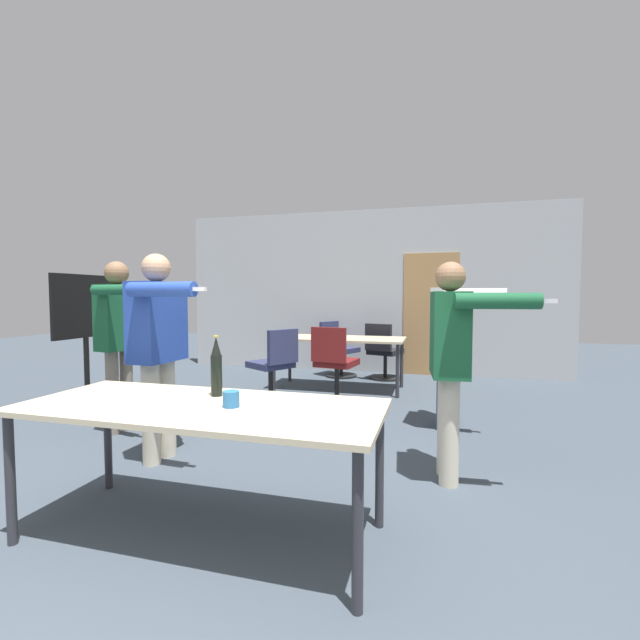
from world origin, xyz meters
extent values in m
plane|color=#3D4751|center=(0.00, 0.00, 0.00)|extent=(24.00, 24.00, 0.00)
cube|color=#B2B5B7|center=(0.00, 5.95, 1.41)|extent=(6.64, 0.10, 2.82)
cube|color=#AD7F4C|center=(1.10, 5.89, 1.02)|extent=(0.90, 0.02, 2.05)
cube|color=#C6B793|center=(-0.04, 0.56, 0.72)|extent=(2.00, 0.82, 0.03)
cylinder|color=#2D2D33|center=(-0.98, 0.21, 0.35)|extent=(0.05, 0.05, 0.71)
cylinder|color=#2D2D33|center=(0.90, 0.21, 0.35)|extent=(0.05, 0.05, 0.71)
cylinder|color=#2D2D33|center=(-0.98, 0.91, 0.35)|extent=(0.05, 0.05, 0.71)
cylinder|color=#2D2D33|center=(0.90, 0.91, 0.35)|extent=(0.05, 0.05, 0.71)
cube|color=#C6B793|center=(-0.15, 4.43, 0.72)|extent=(1.85, 0.79, 0.03)
cylinder|color=#2D2D33|center=(-1.01, 4.10, 0.35)|extent=(0.05, 0.05, 0.71)
cylinder|color=#2D2D33|center=(0.72, 4.10, 0.35)|extent=(0.05, 0.05, 0.71)
cylinder|color=#2D2D33|center=(-1.01, 4.77, 0.35)|extent=(0.05, 0.05, 0.71)
cylinder|color=#2D2D33|center=(0.72, 4.77, 0.35)|extent=(0.05, 0.05, 0.71)
cube|color=black|center=(-2.77, 2.59, 0.01)|extent=(0.44, 0.56, 0.03)
cylinder|color=black|center=(-2.77, 2.59, 0.44)|extent=(0.06, 0.06, 0.82)
cube|color=black|center=(-2.77, 2.59, 1.22)|extent=(0.04, 0.91, 0.73)
cube|color=black|center=(-2.79, 2.59, 1.22)|extent=(0.01, 0.84, 0.65)
cylinder|color=beige|center=(1.29, 1.77, 0.38)|extent=(0.13, 0.13, 0.76)
cylinder|color=beige|center=(1.30, 1.59, 0.38)|extent=(0.13, 0.13, 0.76)
cube|color=#195633|center=(1.29, 1.68, 1.06)|extent=(0.28, 0.46, 0.60)
sphere|color=#936B4C|center=(1.29, 1.68, 1.47)|extent=(0.21, 0.21, 0.21)
cylinder|color=#195633|center=(1.27, 1.95, 1.04)|extent=(0.11, 0.11, 0.52)
cylinder|color=#195633|center=(1.58, 1.43, 1.30)|extent=(0.53, 0.15, 0.11)
cube|color=white|center=(1.87, 1.45, 1.30)|extent=(0.12, 0.05, 0.03)
cylinder|color=beige|center=(-0.95, 1.54, 0.40)|extent=(0.14, 0.14, 0.81)
cylinder|color=beige|center=(-0.96, 1.35, 0.40)|extent=(0.14, 0.14, 0.81)
cube|color=#23429E|center=(-0.96, 1.45, 1.13)|extent=(0.28, 0.47, 0.64)
sphere|color=tan|center=(-0.96, 1.45, 1.56)|extent=(0.22, 0.22, 0.22)
cylinder|color=#23429E|center=(-0.94, 1.73, 1.11)|extent=(0.11, 0.11, 0.55)
cylinder|color=#23429E|center=(-0.70, 1.15, 1.38)|extent=(0.56, 0.14, 0.11)
cube|color=white|center=(-0.40, 1.13, 1.38)|extent=(0.12, 0.04, 0.03)
cylinder|color=#3D4C75|center=(1.30, 3.07, 0.40)|extent=(0.14, 0.14, 0.79)
cylinder|color=#3D4C75|center=(1.28, 2.88, 0.40)|extent=(0.14, 0.14, 0.79)
cube|color=silver|center=(1.29, 2.97, 1.10)|extent=(0.30, 0.49, 0.62)
sphere|color=tan|center=(1.29, 2.97, 1.52)|extent=(0.22, 0.22, 0.22)
cylinder|color=silver|center=(1.32, 3.26, 1.08)|extent=(0.11, 0.11, 0.54)
cylinder|color=silver|center=(1.54, 2.66, 1.35)|extent=(0.55, 0.16, 0.11)
cube|color=white|center=(1.83, 2.63, 1.35)|extent=(0.12, 0.05, 0.03)
cylinder|color=slate|center=(-1.77, 2.05, 0.40)|extent=(0.12, 0.12, 0.81)
cylinder|color=slate|center=(-1.80, 1.89, 0.40)|extent=(0.12, 0.12, 0.81)
cube|color=#195633|center=(-1.78, 1.97, 1.13)|extent=(0.28, 0.42, 0.64)
sphere|color=#936B4C|center=(-1.78, 1.97, 1.56)|extent=(0.22, 0.22, 0.22)
cylinder|color=#195633|center=(-1.74, 2.21, 1.11)|extent=(0.09, 0.09, 0.55)
cylinder|color=#195633|center=(-1.56, 1.69, 1.39)|extent=(0.56, 0.19, 0.09)
cube|color=white|center=(-1.26, 1.63, 1.39)|extent=(0.12, 0.06, 0.03)
cylinder|color=black|center=(0.00, 3.69, 0.01)|extent=(0.52, 0.52, 0.03)
cylinder|color=black|center=(0.00, 3.69, 0.24)|extent=(0.06, 0.06, 0.43)
cube|color=maroon|center=(0.00, 3.69, 0.50)|extent=(0.52, 0.52, 0.08)
cube|color=maroon|center=(-0.04, 3.43, 0.75)|extent=(0.44, 0.13, 0.42)
cylinder|color=black|center=(-0.32, 5.37, 0.01)|extent=(0.52, 0.52, 0.03)
cylinder|color=black|center=(-0.32, 5.37, 0.22)|extent=(0.06, 0.06, 0.37)
cube|color=navy|center=(-0.32, 5.37, 0.44)|extent=(0.62, 0.62, 0.08)
cube|color=navy|center=(-0.55, 5.48, 0.69)|extent=(0.25, 0.42, 0.42)
cylinder|color=black|center=(0.41, 5.36, 0.01)|extent=(0.52, 0.52, 0.03)
cylinder|color=black|center=(0.41, 5.36, 0.22)|extent=(0.06, 0.06, 0.37)
cube|color=black|center=(0.41, 5.36, 0.44)|extent=(0.58, 0.58, 0.08)
cube|color=black|center=(0.33, 5.11, 0.69)|extent=(0.43, 0.20, 0.42)
cylinder|color=black|center=(-0.83, 3.52, 0.01)|extent=(0.52, 0.52, 0.03)
cylinder|color=black|center=(-0.83, 3.52, 0.23)|extent=(0.06, 0.06, 0.40)
cube|color=navy|center=(-0.83, 3.52, 0.47)|extent=(0.63, 0.63, 0.08)
cube|color=navy|center=(-0.60, 3.38, 0.72)|extent=(0.28, 0.40, 0.42)
cylinder|color=black|center=(-0.05, 0.76, 0.86)|extent=(0.07, 0.07, 0.24)
cone|color=black|center=(-0.05, 0.76, 1.04)|extent=(0.06, 0.06, 0.11)
cylinder|color=gold|center=(-0.05, 0.76, 1.10)|extent=(0.03, 0.03, 0.01)
cylinder|color=#2866A3|center=(0.15, 0.55, 0.78)|extent=(0.09, 0.09, 0.09)
camera|label=1|loc=(1.21, -1.50, 1.33)|focal=24.00mm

